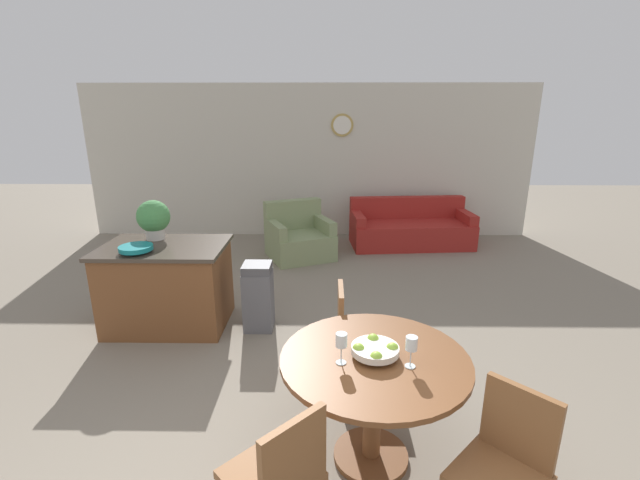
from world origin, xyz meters
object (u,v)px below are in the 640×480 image
Objects in this scene: dining_table at (374,381)px; teal_bowl at (136,248)px; fruit_bowl at (375,350)px; potted_plant at (154,218)px; trash_bin at (258,297)px; couch at (410,229)px; wine_glass_left at (341,341)px; armchair at (299,239)px; dining_chair_near_right at (506,462)px; dining_chair_near_left at (279,474)px; dining_chair_far_side at (355,332)px; wine_glass_right at (411,345)px; kitchen_island at (168,285)px.

teal_bowl is (-2.16, 1.62, 0.35)m from dining_table.
fruit_bowl is 0.70× the size of potted_plant.
trash_bin is 3.71m from couch.
trash_bin is (-1.01, 1.79, -0.24)m from dining_table.
wine_glass_left and teal_bowl have the same top height.
couch is at bearing 74.36° from wine_glass_left.
couch is at bearing -4.77° from armchair.
couch is at bearing -50.19° from dining_chair_near_right.
potted_plant reaches higher than dining_chair_near_left.
dining_chair_near_left is 2.47m from trash_bin.
dining_chair_near_left and dining_chair_near_right have the same top height.
teal_bowl reaches higher than dining_chair_near_left.
dining_table is at bearing 64.98° from fruit_bowl.
dining_chair_far_side is 4.43× the size of wine_glass_right.
armchair is at bearing -168.25° from dining_chair_far_side.
armchair is at bearing 99.99° from dining_table.
fruit_bowl reaches higher than dining_table.
potted_plant is (-2.15, 2.09, 0.54)m from dining_table.
dining_chair_near_right is at bearing 27.45° from dining_chair_far_side.
kitchen_island is (-2.61, 2.40, -0.04)m from dining_chair_near_right.
potted_plant reaches higher than dining_table.
fruit_bowl is 0.25× the size of armchair.
kitchen_island is at bearing -54.46° from potted_plant.
dining_chair_near_left is 0.89m from fruit_bowl.
dining_table is 0.39m from wine_glass_right.
armchair is (-0.93, 4.25, -0.62)m from wine_glass_right.
trash_bin is at bearing 122.61° from wine_glass_right.
kitchen_island is at bearing 132.56° from wine_glass_left.
kitchen_island is (-1.99, 1.86, -0.14)m from dining_table.
wine_glass_left is at bearing 175.46° from wine_glass_right.
dining_table is 2.07m from trash_bin.
fruit_bowl is at bearing -43.18° from kitchen_island.
trash_bin is at bearing -120.52° from armchair.
dining_chair_near_right is 3.88m from potted_plant.
couch is (3.14, 2.93, -0.17)m from kitchen_island.
dining_chair_near_left is 4.43× the size of wine_glass_left.
fruit_bowl is 0.24m from wine_glass_right.
dining_table is 0.99× the size of armchair.
fruit_bowl is at bearing -103.71° from armchair.
teal_bowl is 0.76× the size of potted_plant.
kitchen_island is 2.99× the size of potted_plant.
kitchen_island reaches higher than fruit_bowl.
dining_table is 3.67× the size of teal_bowl.
couch is at bearing 43.75° from teal_bowl.
dining_chair_far_side is 2.53m from potted_plant.
dining_chair_near_right is 0.69× the size of kitchen_island.
potted_plant is 2.64m from armchair.
potted_plant is (-2.35, 2.20, 0.22)m from wine_glass_right.
dining_chair_far_side is 0.74× the size of armchair.
wine_glass_left is at bearing -161.36° from dining_table.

